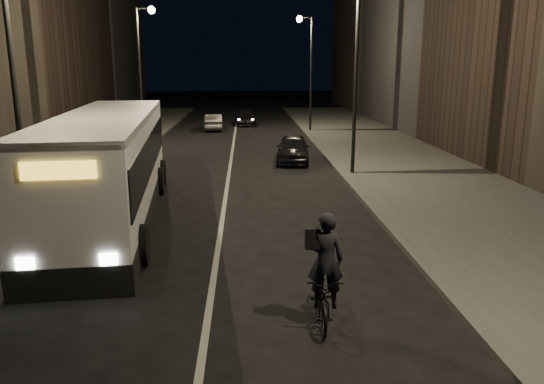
{
  "coord_description": "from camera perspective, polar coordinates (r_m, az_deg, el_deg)",
  "views": [
    {
      "loc": [
        0.8,
        -11.29,
        4.92
      ],
      "look_at": [
        1.5,
        2.87,
        1.5
      ],
      "focal_mm": 35.0,
      "sensor_mm": 36.0,
      "label": 1
    }
  ],
  "objects": [
    {
      "name": "city_bus",
      "position": [
        17.8,
        -17.13,
        3.05
      ],
      "size": [
        3.92,
        12.84,
        3.41
      ],
      "rotation": [
        0.0,
        0.0,
        0.1
      ],
      "color": "white",
      "rests_on": "ground"
    },
    {
      "name": "streetlight_right_far",
      "position": [
        39.56,
        3.86,
        14.18
      ],
      "size": [
        1.2,
        0.44,
        8.12
      ],
      "color": "black",
      "rests_on": "sidewalk_right"
    },
    {
      "name": "streetlight_right_mid",
      "position": [
        23.73,
        8.44,
        14.49
      ],
      "size": [
        1.2,
        0.44,
        8.12
      ],
      "color": "black",
      "rests_on": "sidewalk_right"
    },
    {
      "name": "streetlight_left_far",
      "position": [
        33.86,
        -13.68,
        13.95
      ],
      "size": [
        1.2,
        0.44,
        8.12
      ],
      "color": "black",
      "rests_on": "sidewalk_left"
    },
    {
      "name": "car_near",
      "position": [
        27.37,
        2.26,
        4.67
      ],
      "size": [
        2.04,
        4.21,
        1.38
      ],
      "primitive_type": "imported",
      "rotation": [
        0.0,
        0.0,
        -0.1
      ],
      "color": "black",
      "rests_on": "ground"
    },
    {
      "name": "sidewalk_right",
      "position": [
        26.88,
        13.87,
        2.8
      ],
      "size": [
        7.0,
        70.0,
        0.16
      ],
      "primitive_type": "cube",
      "color": "#3A3A37",
      "rests_on": "ground"
    },
    {
      "name": "streetlight_left_near",
      "position": [
        16.48,
        -25.47,
        13.83
      ],
      "size": [
        1.2,
        0.44,
        8.12
      ],
      "color": "black",
      "rests_on": "sidewalk_left"
    },
    {
      "name": "ground",
      "position": [
        12.35,
        -6.42,
        -10.02
      ],
      "size": [
        180.0,
        180.0,
        0.0
      ],
      "primitive_type": "plane",
      "color": "black",
      "rests_on": "ground"
    },
    {
      "name": "car_mid",
      "position": [
        41.16,
        -6.31,
        7.49
      ],
      "size": [
        1.48,
        3.78,
        1.23
      ],
      "primitive_type": "imported",
      "rotation": [
        0.0,
        0.0,
        3.19
      ],
      "color": "#37373A",
      "rests_on": "ground"
    },
    {
      "name": "sidewalk_left",
      "position": [
        27.38,
        -22.66,
        2.33
      ],
      "size": [
        7.0,
        70.0,
        0.16
      ],
      "primitive_type": "cube",
      "color": "#3A3A37",
      "rests_on": "ground"
    },
    {
      "name": "car_far",
      "position": [
        44.64,
        -2.85,
        8.01
      ],
      "size": [
        1.91,
        4.25,
        1.21
      ],
      "primitive_type": "imported",
      "rotation": [
        0.0,
        0.0,
        0.05
      ],
      "color": "black",
      "rests_on": "ground"
    },
    {
      "name": "cyclist_on_bicycle",
      "position": [
        10.46,
        5.56,
        -9.97
      ],
      "size": [
        0.82,
        2.02,
        2.28
      ],
      "rotation": [
        0.0,
        0.0,
        -0.07
      ],
      "color": "black",
      "rests_on": "ground"
    }
  ]
}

